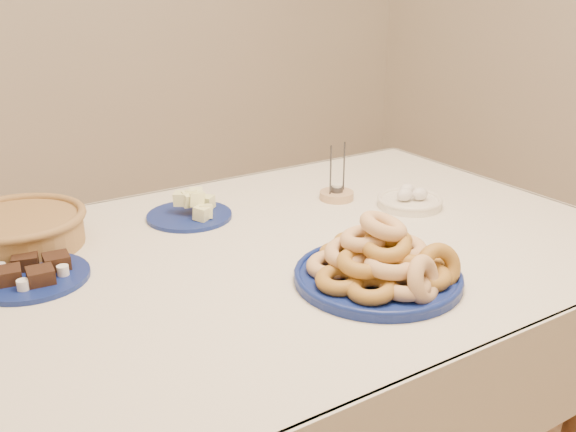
# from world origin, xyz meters

# --- Properties ---
(dining_table) EXTENTS (1.71, 1.11, 0.75)m
(dining_table) POSITION_xyz_m (0.00, 0.00, 0.64)
(dining_table) COLOR brown
(dining_table) RESTS_ON ground
(donut_platter) EXTENTS (0.43, 0.43, 0.16)m
(donut_platter) POSITION_xyz_m (0.09, -0.26, 0.79)
(donut_platter) COLOR navy
(donut_platter) RESTS_ON dining_table
(melon_plate) EXTENTS (0.25, 0.25, 0.08)m
(melon_plate) POSITION_xyz_m (-0.08, 0.30, 0.77)
(melon_plate) COLOR navy
(melon_plate) RESTS_ON dining_table
(brownie_plate) EXTENTS (0.32, 0.32, 0.04)m
(brownie_plate) POSITION_xyz_m (-0.52, 0.14, 0.76)
(brownie_plate) COLOR navy
(brownie_plate) RESTS_ON dining_table
(wicker_basket) EXTENTS (0.36, 0.36, 0.08)m
(wicker_basket) POSITION_xyz_m (-0.50, 0.34, 0.80)
(wicker_basket) COLOR brown
(wicker_basket) RESTS_ON dining_table
(candle_holder) EXTENTS (0.11, 0.11, 0.16)m
(candle_holder) POSITION_xyz_m (0.33, 0.21, 0.77)
(candle_holder) COLOR tan
(candle_holder) RESTS_ON dining_table
(egg_bowl) EXTENTS (0.21, 0.21, 0.06)m
(egg_bowl) POSITION_xyz_m (0.46, 0.05, 0.77)
(egg_bowl) COLOR #EEE4CE
(egg_bowl) RESTS_ON dining_table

